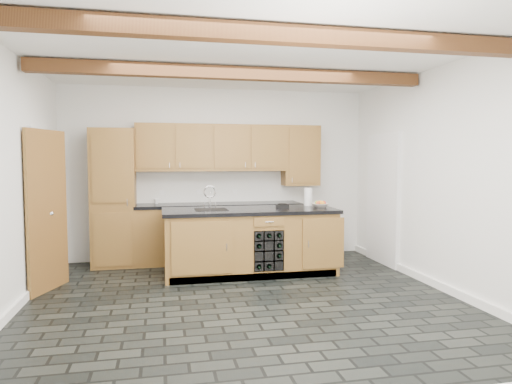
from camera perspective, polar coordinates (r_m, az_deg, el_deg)
ground at (r=5.41m, az=-1.32°, el=-13.49°), size 5.00×5.00×0.00m
room_shell at (r=5.67m, az=-3.17°, el=2.99°), size 5.01×5.00×5.00m
back_cabinetry at (r=7.36m, az=-7.38°, el=-1.07°), size 3.65×0.62×2.20m
island at (r=6.58m, az=-0.72°, el=-6.16°), size 2.48×0.96×0.93m
faucet at (r=6.48m, az=-5.66°, el=-1.88°), size 0.45×0.40×0.34m
kitchen_scale at (r=6.70m, az=3.31°, el=-1.72°), size 0.21×0.14×0.06m
fruit_bowl at (r=6.80m, az=8.04°, el=-1.65°), size 0.24×0.24×0.06m
fruit_cluster at (r=6.80m, az=8.04°, el=-1.38°), size 0.16×0.17×0.07m
paper_towel at (r=7.04m, az=6.55°, el=-0.59°), size 0.12×0.12×0.27m
mug at (r=7.43m, az=-12.34°, el=-1.15°), size 0.11×0.11×0.08m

